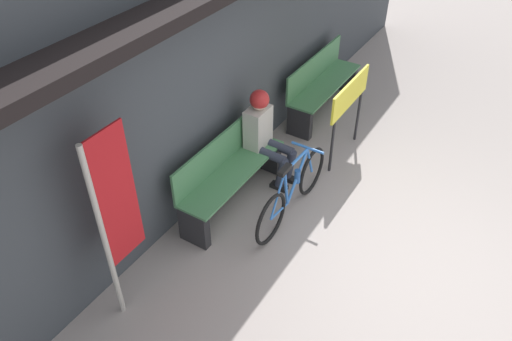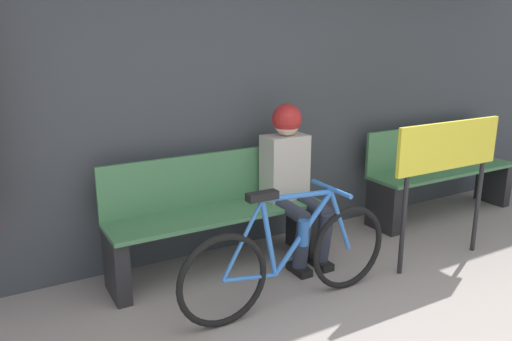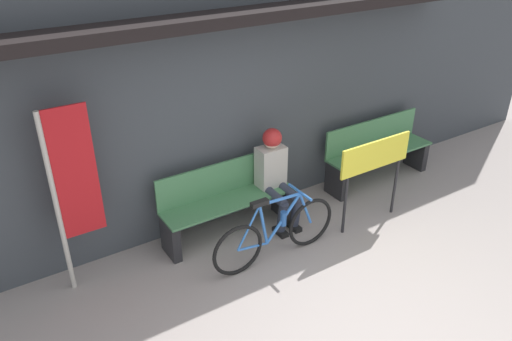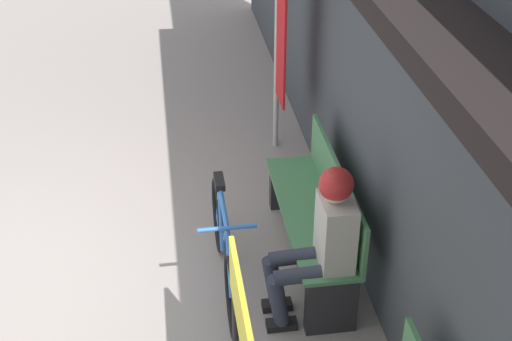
{
  "view_description": "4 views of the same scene",
  "coord_description": "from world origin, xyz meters",
  "px_view_note": "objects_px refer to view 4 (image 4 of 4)",
  "views": [
    {
      "loc": [
        -3.72,
        -0.5,
        4.04
      ],
      "look_at": [
        -0.09,
        1.76,
        0.62
      ],
      "focal_mm": 35.0,
      "sensor_mm": 36.0,
      "label": 1
    },
    {
      "loc": [
        -1.55,
        -1.06,
        1.73
      ],
      "look_at": [
        0.05,
        1.75,
        0.85
      ],
      "focal_mm": 35.0,
      "sensor_mm": 36.0,
      "label": 2
    },
    {
      "loc": [
        -2.49,
        -2.25,
        3.51
      ],
      "look_at": [
        0.14,
        1.84,
        0.9
      ],
      "focal_mm": 35.0,
      "sensor_mm": 36.0,
      "label": 3
    },
    {
      "loc": [
        4.22,
        1.04,
        3.61
      ],
      "look_at": [
        -0.1,
        1.67,
        0.86
      ],
      "focal_mm": 50.0,
      "sensor_mm": 36.0,
      "label": 4
    }
  ],
  "objects_px": {
    "bicycle": "(224,249)",
    "signboard": "(243,334)",
    "person_seated": "(322,235)",
    "park_bench_near": "(316,217)",
    "banner_pole": "(280,40)"
  },
  "relations": [
    {
      "from": "banner_pole",
      "to": "signboard",
      "type": "bearing_deg",
      "value": -13.1
    },
    {
      "from": "bicycle",
      "to": "banner_pole",
      "type": "bearing_deg",
      "value": 158.79
    },
    {
      "from": "bicycle",
      "to": "signboard",
      "type": "height_order",
      "value": "signboard"
    },
    {
      "from": "person_seated",
      "to": "signboard",
      "type": "bearing_deg",
      "value": -34.07
    },
    {
      "from": "bicycle",
      "to": "person_seated",
      "type": "bearing_deg",
      "value": 56.5
    },
    {
      "from": "bicycle",
      "to": "person_seated",
      "type": "height_order",
      "value": "person_seated"
    },
    {
      "from": "park_bench_near",
      "to": "person_seated",
      "type": "xyz_separation_m",
      "value": [
        0.6,
        -0.11,
        0.3
      ]
    },
    {
      "from": "signboard",
      "to": "banner_pole",
      "type": "bearing_deg",
      "value": 166.9
    },
    {
      "from": "bicycle",
      "to": "signboard",
      "type": "distance_m",
      "value": 1.47
    },
    {
      "from": "signboard",
      "to": "person_seated",
      "type": "bearing_deg",
      "value": 145.93
    },
    {
      "from": "person_seated",
      "to": "park_bench_near",
      "type": "bearing_deg",
      "value": 170.0
    },
    {
      "from": "signboard",
      "to": "park_bench_near",
      "type": "bearing_deg",
      "value": 154.16
    },
    {
      "from": "bicycle",
      "to": "signboard",
      "type": "xyz_separation_m",
      "value": [
        1.38,
        -0.03,
        0.51
      ]
    },
    {
      "from": "person_seated",
      "to": "signboard",
      "type": "relative_size",
      "value": 1.1
    },
    {
      "from": "person_seated",
      "to": "signboard",
      "type": "distance_m",
      "value": 1.18
    }
  ]
}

